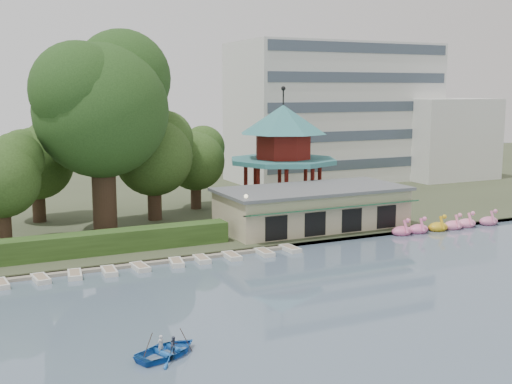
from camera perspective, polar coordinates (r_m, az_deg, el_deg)
ground_plane at (r=40.69m, az=8.50°, el=-10.85°), size 220.00×220.00×0.00m
shore at (r=87.42m, az=-10.80°, el=0.01°), size 220.00×70.00×0.40m
embankment at (r=55.18m, az=-1.57°, el=-5.23°), size 220.00×0.60×0.30m
dock at (r=51.60m, az=-13.89°, el=-6.55°), size 34.00×1.60×0.24m
boathouse at (r=63.23m, az=5.01°, el=-1.34°), size 18.60×9.39×3.90m
pavilion at (r=72.20m, az=2.41°, el=4.09°), size 12.40×12.40×13.50m
office_building at (r=97.23m, az=8.58°, el=6.63°), size 38.00×18.00×20.00m
hedge at (r=54.00m, az=-17.78°, el=-4.73°), size 30.00×2.00×1.80m
lamp_post at (r=56.60m, az=-0.89°, el=-1.55°), size 0.36×0.36×4.28m
big_tree at (r=61.16m, az=-13.52°, el=7.96°), size 13.61×12.68×19.09m
small_trees at (r=65.00m, az=-15.85°, el=2.47°), size 39.63×17.07×11.26m
swan_boats at (r=66.48m, az=16.48°, el=-2.90°), size 13.20×1.98×1.92m
moored_rowboats at (r=50.40m, az=-12.97°, el=-6.82°), size 32.68×2.67×0.36m
rowboat_with_passengers at (r=34.85m, az=-7.89°, el=-13.41°), size 6.14×5.33×2.01m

